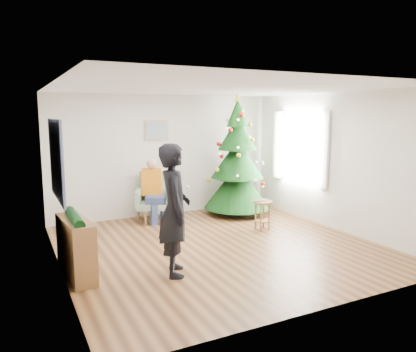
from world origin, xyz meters
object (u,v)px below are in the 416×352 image
armchair (155,203)px  standing_man (174,210)px  console (76,248)px  christmas_tree (237,161)px  stool (262,215)px

armchair → standing_man: bearing=-79.9°
standing_man → console: size_ratio=1.81×
standing_man → christmas_tree: bearing=-27.5°
stool → armchair: bearing=135.9°
christmas_tree → standing_man: (-2.52, -2.59, -0.27)m
console → stool: bearing=6.7°
stool → standing_man: standing_man is taller
christmas_tree → stool: bearing=-99.3°
stool → standing_man: 2.70m
armchair → console: size_ratio=0.98×
christmas_tree → standing_man: 3.62m
armchair → christmas_tree: bearing=16.1°
christmas_tree → standing_man: christmas_tree is taller
christmas_tree → armchair: bearing=172.5°
stool → standing_man: bearing=-151.2°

